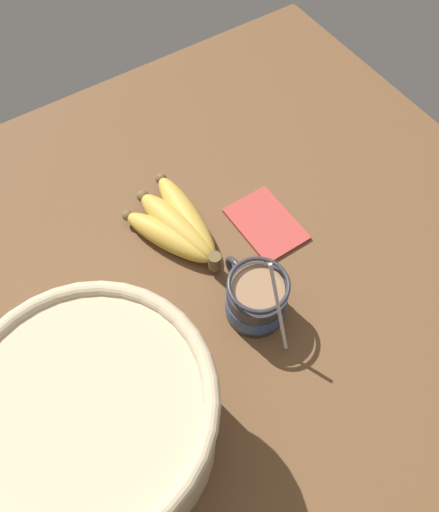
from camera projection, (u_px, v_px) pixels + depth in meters
The scene contains 6 objects.
table at pixel (228, 294), 76.82cm from camera, with size 103.92×103.92×3.46cm.
coffee_mug at pixel (256, 299), 70.24cm from camera, with size 15.22×8.76×16.33cm.
banana_bunch at pixel (177, 226), 78.69cm from camera, with size 20.79×12.09×4.47cm.
woven_basket at pixel (102, 423), 55.46cm from camera, with size 26.62×26.62×19.56cm.
napkin at pixel (266, 224), 81.05cm from camera, with size 12.67×8.97×0.60cm.
small_plate at pixel (40, 434), 64.35cm from camera, with size 19.21×19.21×0.60cm.
Camera 1 is at (-27.81, 19.66, 70.86)cm, focal length 35.00 mm.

